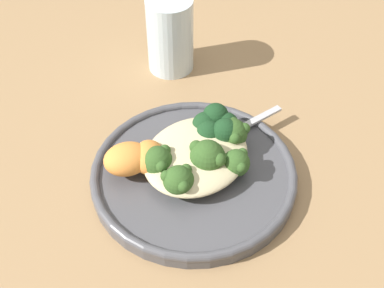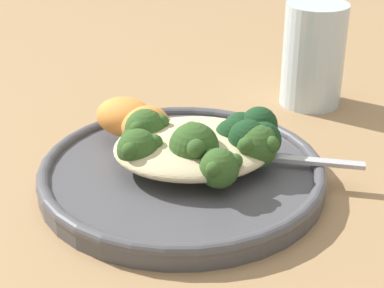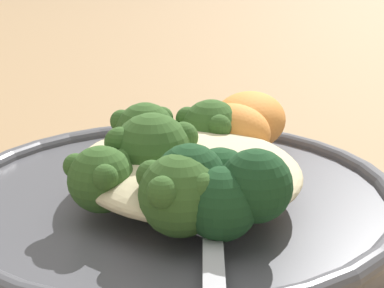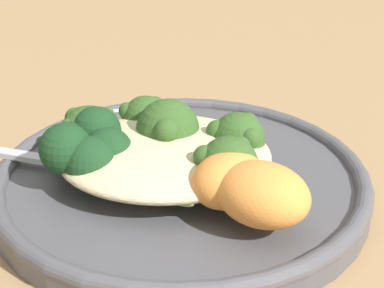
# 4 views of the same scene
# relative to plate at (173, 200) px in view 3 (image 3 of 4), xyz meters

# --- Properties ---
(ground_plane) EXTENTS (4.00, 4.00, 0.00)m
(ground_plane) POSITION_rel_plate_xyz_m (0.01, 0.01, -0.01)
(ground_plane) COLOR #9E7A51
(plate) EXTENTS (0.26, 0.26, 0.02)m
(plate) POSITION_rel_plate_xyz_m (0.00, 0.00, 0.00)
(plate) COLOR #4C4C51
(plate) RESTS_ON ground_plane
(quinoa_mound) EXTENTS (0.14, 0.12, 0.02)m
(quinoa_mound) POSITION_rel_plate_xyz_m (-0.01, -0.01, 0.02)
(quinoa_mound) COLOR beige
(quinoa_mound) RESTS_ON plate
(broccoli_stalk_0) EXTENTS (0.09, 0.04, 0.04)m
(broccoli_stalk_0) POSITION_rel_plate_xyz_m (0.02, -0.03, 0.03)
(broccoli_stalk_0) COLOR #8EB25B
(broccoli_stalk_0) RESTS_ON plate
(broccoli_stalk_1) EXTENTS (0.10, 0.08, 0.04)m
(broccoli_stalk_1) POSITION_rel_plate_xyz_m (0.03, -0.00, 0.03)
(broccoli_stalk_1) COLOR #8EB25B
(broccoli_stalk_1) RESTS_ON plate
(broccoli_stalk_2) EXTENTS (0.04, 0.09, 0.04)m
(broccoli_stalk_2) POSITION_rel_plate_xyz_m (-0.01, 0.01, 0.03)
(broccoli_stalk_2) COLOR #8EB25B
(broccoli_stalk_2) RESTS_ON plate
(broccoli_stalk_3) EXTENTS (0.04, 0.11, 0.03)m
(broccoli_stalk_3) POSITION_rel_plate_xyz_m (-0.02, 0.03, 0.03)
(broccoli_stalk_3) COLOR #8EB25B
(broccoli_stalk_3) RESTS_ON plate
(broccoli_stalk_4) EXTENTS (0.10, 0.10, 0.04)m
(broccoli_stalk_4) POSITION_rel_plate_xyz_m (-0.05, 0.00, 0.03)
(broccoli_stalk_4) COLOR #8EB25B
(broccoli_stalk_4) RESTS_ON plate
(sweet_potato_chunk_0) EXTENTS (0.07, 0.07, 0.04)m
(sweet_potato_chunk_0) POSITION_rel_plate_xyz_m (0.05, -0.06, 0.03)
(sweet_potato_chunk_0) COLOR orange
(sweet_potato_chunk_0) RESTS_ON plate
(sweet_potato_chunk_1) EXTENTS (0.06, 0.06, 0.03)m
(sweet_potato_chunk_1) POSITION_rel_plate_xyz_m (0.03, -0.05, 0.03)
(sweet_potato_chunk_1) COLOR orange
(sweet_potato_chunk_1) RESTS_ON plate
(kale_tuft) EXTENTS (0.06, 0.06, 0.04)m
(kale_tuft) POSITION_rel_plate_xyz_m (-0.06, -0.01, 0.03)
(kale_tuft) COLOR #193D1E
(kale_tuft) RESTS_ON plate
(spoon) EXTENTS (0.12, 0.06, 0.01)m
(spoon) POSITION_rel_plate_xyz_m (-0.07, 0.00, 0.01)
(spoon) COLOR #B7B7BC
(spoon) RESTS_ON plate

